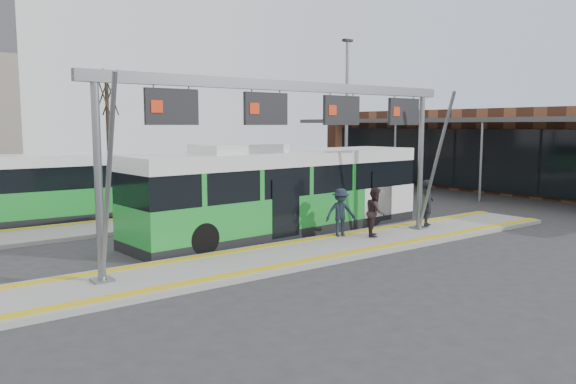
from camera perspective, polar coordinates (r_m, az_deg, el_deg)
name	(u,v)px	position (r m, az deg, el deg)	size (l,w,h in m)	color
ground	(311,254)	(17.79, 2.37, -6.27)	(120.00, 120.00, 0.00)	#2D2D30
platform_main	(311,251)	(17.77, 2.37, -6.03)	(22.00, 3.00, 0.15)	gray
platform_second	(99,228)	(22.85, -18.61, -3.50)	(20.00, 3.00, 0.15)	gray
tactile_main	(311,249)	(17.75, 2.37, -5.76)	(22.00, 2.65, 0.02)	gold
tactile_second	(90,222)	(23.92, -19.49, -2.88)	(20.00, 0.35, 0.02)	gold
gantry	(298,116)	(17.31, 1.00, 7.73)	(13.00, 1.68, 5.20)	slate
station_building	(551,150)	(37.18, 25.14, 3.88)	(11.50, 32.00, 5.00)	brown
hero_bus	(283,192)	(20.94, -0.47, 0.01)	(12.40, 3.40, 3.37)	black
passenger_a	(428,203)	(22.28, 14.00, -1.08)	(0.65, 0.43, 1.78)	black
passenger_b	(375,212)	(19.85, 8.87, -2.01)	(0.83, 0.65, 1.71)	#2E1F22
passenger_c	(341,212)	(19.67, 5.38, -2.08)	(1.09, 0.63, 1.69)	#19212D
tree_mid	(107,93)	(45.28, -17.94, 9.54)	(1.40, 1.40, 8.48)	#382B21
lamp_east	(347,119)	(27.70, 5.98, 7.35)	(0.50, 0.25, 8.12)	slate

